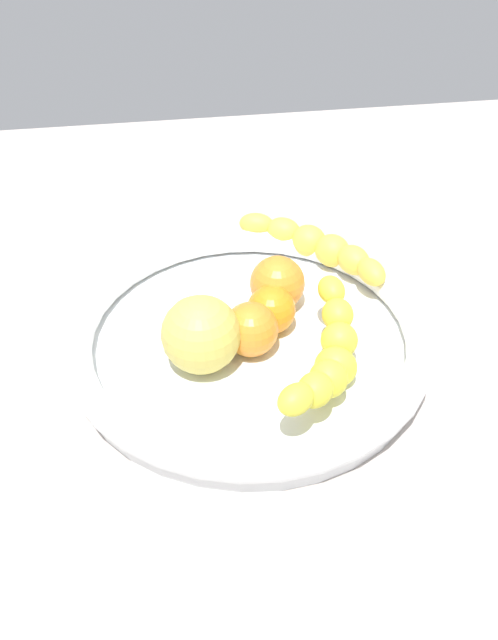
% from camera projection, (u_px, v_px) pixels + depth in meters
% --- Properties ---
extents(kitchen_counter, '(1.20, 1.20, 0.03)m').
position_uv_depth(kitchen_counter, '(249.00, 365.00, 0.72)').
color(kitchen_counter, '#B2A8A0').
rests_on(kitchen_counter, ground).
extents(fruit_bowl, '(0.37, 0.37, 0.04)m').
position_uv_depth(fruit_bowl, '(249.00, 338.00, 0.70)').
color(fruit_bowl, white).
rests_on(fruit_bowl, kitchen_counter).
extents(banana_draped_left, '(0.15, 0.16, 0.04)m').
position_uv_depth(banana_draped_left, '(317.00, 246.00, 0.79)').
color(banana_draped_left, yellow).
rests_on(banana_draped_left, fruit_bowl).
extents(banana_draped_right, '(0.11, 0.18, 0.06)m').
position_uv_depth(banana_draped_right, '(329.00, 355.00, 0.64)').
color(banana_draped_right, yellow).
rests_on(banana_draped_right, fruit_bowl).
extents(orange_front, '(0.05, 0.05, 0.05)m').
position_uv_depth(orange_front, '(271.00, 310.00, 0.70)').
color(orange_front, orange).
rests_on(orange_front, fruit_bowl).
extents(orange_mid_left, '(0.05, 0.05, 0.05)m').
position_uv_depth(orange_mid_left, '(251.00, 329.00, 0.68)').
color(orange_mid_left, orange).
rests_on(orange_mid_left, fruit_bowl).
extents(orange_mid_right, '(0.06, 0.06, 0.06)m').
position_uv_depth(orange_mid_right, '(277.00, 283.00, 0.73)').
color(orange_mid_right, orange).
rests_on(orange_mid_right, fruit_bowl).
extents(apple_yellow, '(0.08, 0.08, 0.08)m').
position_uv_depth(apple_yellow, '(201.00, 334.00, 0.65)').
color(apple_yellow, '#D5C155').
rests_on(apple_yellow, fruit_bowl).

